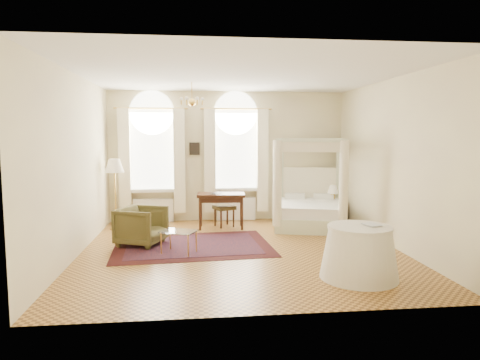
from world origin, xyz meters
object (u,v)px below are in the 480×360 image
Objects in this scene: coffee_table at (179,233)px; floor_lamp at (115,169)px; armchair at (142,226)px; stool at (224,209)px; nightstand at (336,211)px; writing_desk at (221,199)px; side_table at (359,253)px; canopy_bed at (309,207)px.

coffee_table is 0.46× the size of floor_lamp.
floor_lamp is (-0.77, 1.55, 1.02)m from armchair.
floor_lamp reaches higher than armchair.
armchair reaches higher than stool.
nightstand is 4.96m from armchair.
writing_desk reaches higher than coffee_table.
floor_lamp is (-2.45, 0.17, 0.70)m from writing_desk.
writing_desk is 0.96× the size of side_table.
armchair is at bearing -63.53° from floor_lamp.
stool is at bearing 63.70° from writing_desk.
canopy_bed is at bearing -2.67° from floor_lamp.
floor_lamp is at bearing -179.84° from stool.
canopy_bed is 4.67m from floor_lamp.
writing_desk is at bearing -4.00° from floor_lamp.
nightstand is 4.32m from side_table.
coffee_table is (-1.01, -2.27, -0.04)m from stool.
nightstand is 0.33× the size of floor_lamp.
stool is 4.34m from side_table.
writing_desk is (-2.12, 0.04, 0.23)m from canopy_bed.
canopy_bed is 3.03× the size of coffee_table.
floor_lamp is (-1.53, 2.26, 1.02)m from coffee_table.
writing_desk reaches higher than stool.
canopy_bed is 3.67m from coffee_table.
side_table is at bearing -31.03° from coffee_table.
nightstand is 0.45× the size of side_table.
coffee_table is (-3.05, -2.05, -0.09)m from canopy_bed.
side_table reaches higher than armchair.
coffee_table is (-3.87, -2.50, 0.12)m from nightstand.
side_table is at bearing -42.34° from floor_lamp.
writing_desk reaches higher than nightstand.
canopy_bed reaches higher than coffee_table.
side_table is at bearing -104.35° from nightstand.
side_table is at bearing -93.78° from canopy_bed.
canopy_bed is at bearing -1.12° from writing_desk.
floor_lamp reaches higher than writing_desk.
canopy_bed is 2.69× the size of armchair.
writing_desk is 0.35m from stool.
floor_lamp is (-2.54, -0.01, 0.98)m from stool.
canopy_bed is at bearing 33.92° from coffee_table.
canopy_bed is 1.39× the size of floor_lamp.
armchair is 0.51× the size of floor_lamp.
nightstand is 5.52m from floor_lamp.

